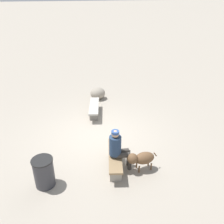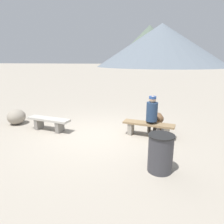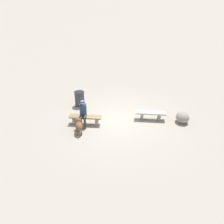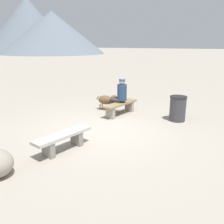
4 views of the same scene
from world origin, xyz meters
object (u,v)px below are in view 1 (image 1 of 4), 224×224
bench_right (115,158)px  seated_person (118,147)px  bench_left (94,108)px  dog (141,158)px  trash_bin (44,172)px  boulder (98,93)px

bench_right → seated_person: bearing=46.9°
bench_left → dog: 3.67m
bench_left → trash_bin: size_ratio=1.91×
trash_bin → boulder: bearing=155.1°
bench_right → seated_person: size_ratio=1.25×
trash_bin → bench_right: bearing=97.5°
bench_right → bench_left: bearing=-167.2°
boulder → trash_bin: bearing=-24.9°
bench_right → trash_bin: 1.98m
bench_left → dog: size_ratio=1.74×
boulder → bench_right: bearing=-4.6°
bench_right → seated_person: 0.44m
bench_right → dog: bearing=77.2°
bench_left → trash_bin: trash_bin is taller
trash_bin → boulder: trash_bin is taller
dog → trash_bin: 2.64m
dog → seated_person: bearing=-23.6°
bench_right → seated_person: seated_person is taller
seated_person → boulder: (-4.89, 0.33, -0.46)m
bench_left → dog: bearing=23.4°
bench_left → boulder: boulder is taller
seated_person → boulder: bearing=-178.5°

